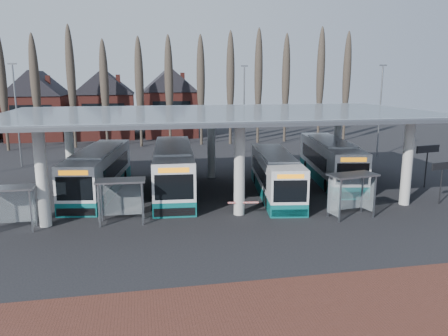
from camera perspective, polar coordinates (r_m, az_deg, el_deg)
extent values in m
plane|color=black|center=(26.55, 3.20, -7.66)|extent=(140.00, 140.00, 0.00)
cylinder|color=silver|center=(27.98, -22.69, -1.18)|extent=(0.70, 0.70, 6.00)
cylinder|color=silver|center=(38.63, -19.53, 2.41)|extent=(0.70, 0.70, 6.00)
cylinder|color=silver|center=(28.08, 2.02, -0.21)|extent=(0.70, 0.70, 6.00)
cylinder|color=silver|center=(38.70, -1.67, 3.11)|extent=(0.70, 0.70, 6.00)
cylinder|color=silver|center=(32.90, 22.83, 0.64)|extent=(0.70, 0.70, 6.00)
cylinder|color=silver|center=(42.33, 14.60, 3.48)|extent=(0.70, 0.70, 6.00)
cube|color=gray|center=(32.95, -0.12, 7.29)|extent=(32.00, 16.00, 0.12)
cube|color=silver|center=(32.94, -0.12, 7.41)|extent=(31.50, 15.50, 0.04)
cone|color=#473D33|center=(59.40, -26.81, 9.01)|extent=(0.36, 0.36, 14.50)
ellipsoid|color=#473D33|center=(59.38, -26.97, 10.68)|extent=(1.10, 1.10, 11.02)
cone|color=#473D33|center=(58.47, -22.99, 9.31)|extent=(0.36, 0.36, 14.50)
ellipsoid|color=#473D33|center=(58.44, -23.13, 11.01)|extent=(1.10, 1.10, 11.02)
cone|color=#473D33|center=(57.79, -19.06, 9.57)|extent=(0.36, 0.36, 14.50)
ellipsoid|color=#473D33|center=(57.77, -19.18, 11.29)|extent=(1.10, 1.10, 11.02)
cone|color=#473D33|center=(57.39, -15.05, 9.80)|extent=(0.36, 0.36, 14.50)
ellipsoid|color=#473D33|center=(57.37, -15.14, 11.53)|extent=(1.10, 1.10, 11.02)
cone|color=#473D33|center=(57.27, -11.00, 9.98)|extent=(0.36, 0.36, 14.50)
ellipsoid|color=#473D33|center=(57.25, -11.07, 11.72)|extent=(1.10, 1.10, 11.02)
cone|color=#473D33|center=(57.43, -6.94, 10.11)|extent=(0.36, 0.36, 14.50)
ellipsoid|color=#473D33|center=(57.41, -6.99, 11.85)|extent=(1.10, 1.10, 11.02)
cone|color=#473D33|center=(57.86, -2.93, 10.19)|extent=(0.36, 0.36, 14.50)
ellipsoid|color=#473D33|center=(57.84, -2.95, 11.91)|extent=(1.10, 1.10, 11.02)
cone|color=#473D33|center=(58.57, 1.01, 10.22)|extent=(0.36, 0.36, 14.50)
ellipsoid|color=#473D33|center=(58.55, 1.02, 11.93)|extent=(1.10, 1.10, 11.02)
cone|color=#473D33|center=(59.53, 4.84, 10.21)|extent=(0.36, 0.36, 14.50)
ellipsoid|color=#473D33|center=(59.51, 4.87, 11.88)|extent=(1.10, 1.10, 11.02)
cone|color=#473D33|center=(60.75, 8.53, 10.15)|extent=(0.36, 0.36, 14.50)
ellipsoid|color=#473D33|center=(60.73, 8.58, 11.79)|extent=(1.10, 1.10, 11.02)
cone|color=#473D33|center=(62.19, 12.06, 10.06)|extent=(0.36, 0.36, 14.50)
ellipsoid|color=#473D33|center=(62.17, 12.13, 11.66)|extent=(1.10, 1.10, 11.02)
cone|color=#473D33|center=(63.86, 15.41, 9.94)|extent=(0.36, 0.36, 14.50)
ellipsoid|color=#473D33|center=(63.84, 15.50, 11.50)|extent=(1.10, 1.10, 11.02)
cube|color=maroon|center=(69.93, -22.96, 6.48)|extent=(8.00, 10.00, 7.00)
pyramid|color=black|center=(69.74, -23.43, 12.20)|extent=(8.30, 10.30, 3.50)
cube|color=maroon|center=(68.62, -15.13, 6.91)|extent=(8.00, 10.00, 7.00)
pyramid|color=black|center=(68.44, -15.45, 12.76)|extent=(8.30, 10.30, 3.50)
cube|color=maroon|center=(68.62, -7.14, 7.23)|extent=(8.00, 10.00, 7.00)
pyramid|color=black|center=(68.44, -7.29, 13.08)|extent=(8.30, 10.30, 3.50)
cylinder|color=slate|center=(47.87, -25.40, 6.06)|extent=(0.16, 0.16, 10.00)
cube|color=slate|center=(47.74, -25.95, 12.15)|extent=(0.80, 0.15, 0.15)
cylinder|color=slate|center=(51.86, 2.63, 7.52)|extent=(0.16, 0.16, 10.00)
cube|color=slate|center=(51.74, 2.69, 13.17)|extent=(0.80, 0.15, 0.15)
cylinder|color=slate|center=(51.59, 19.68, 6.83)|extent=(0.16, 0.16, 10.00)
cube|color=slate|center=(51.46, 20.08, 12.49)|extent=(0.80, 0.15, 0.15)
cube|color=white|center=(35.03, -16.07, -0.17)|extent=(4.56, 12.64, 2.89)
cube|color=#0C605F|center=(35.34, -15.94, -2.38)|extent=(4.58, 12.66, 0.93)
cube|color=white|center=(34.77, -16.21, 2.24)|extent=(3.51, 7.71, 0.19)
cube|color=black|center=(35.50, -15.88, 0.16)|extent=(4.05, 9.22, 1.13)
cube|color=black|center=(29.23, -18.95, -2.57)|extent=(2.30, 0.43, 1.55)
cube|color=black|center=(40.92, -14.02, 1.76)|extent=(2.22, 0.41, 1.24)
cube|color=orange|center=(29.00, -19.09, -0.59)|extent=(1.83, 0.34, 0.31)
cube|color=black|center=(29.65, -18.75, -5.47)|extent=(2.48, 0.48, 0.52)
cylinder|color=black|center=(32.01, -19.68, -4.02)|extent=(0.44, 1.02, 0.99)
cylinder|color=black|center=(31.37, -15.52, -4.07)|extent=(0.44, 1.02, 0.99)
cylinder|color=black|center=(39.03, -16.39, -1.04)|extent=(0.44, 1.02, 0.99)
cylinder|color=black|center=(38.50, -12.96, -1.03)|extent=(0.44, 1.02, 0.99)
cube|color=white|center=(34.13, -6.63, 0.11)|extent=(3.75, 13.33, 3.07)
cube|color=#0C605F|center=(34.46, -6.57, -2.30)|extent=(3.77, 13.35, 0.99)
cube|color=white|center=(33.85, -6.69, 2.75)|extent=(3.08, 8.06, 0.20)
cube|color=black|center=(34.65, -6.64, 0.47)|extent=(3.52, 9.66, 1.21)
cube|color=black|center=(27.73, -6.53, -2.50)|extent=(2.46, 0.24, 1.64)
cube|color=black|center=(40.56, -6.70, 2.12)|extent=(2.38, 0.24, 1.32)
cube|color=orange|center=(27.48, -6.59, -0.28)|extent=(1.96, 0.20, 0.33)
cube|color=black|center=(28.18, -6.45, -5.74)|extent=(2.66, 0.28, 0.55)
cylinder|color=black|center=(30.45, -8.90, -4.19)|extent=(0.38, 1.07, 1.05)
cylinder|color=black|center=(30.45, -4.12, -4.08)|extent=(0.38, 1.07, 1.05)
cylinder|color=black|center=(38.21, -8.52, -0.91)|extent=(0.38, 1.07, 1.05)
cylinder|color=black|center=(38.21, -4.72, -0.82)|extent=(0.38, 1.07, 1.05)
cube|color=white|center=(33.39, 6.76, -0.59)|extent=(4.12, 11.74, 2.68)
cube|color=#0C605F|center=(33.69, 6.71, -2.74)|extent=(4.15, 11.76, 0.86)
cube|color=white|center=(33.12, 6.82, 1.76)|extent=(3.20, 7.15, 0.17)
cube|color=black|center=(33.83, 6.64, -0.26)|extent=(3.68, 8.56, 1.05)
cube|color=black|center=(27.89, 8.64, -3.01)|extent=(2.14, 0.38, 1.44)
cube|color=black|center=(38.92, 5.42, 1.35)|extent=(2.06, 0.37, 1.15)
cube|color=orange|center=(27.67, 8.70, -1.09)|extent=(1.70, 0.30, 0.29)
cube|color=black|center=(28.30, 8.55, -5.82)|extent=(2.31, 0.42, 0.48)
cylinder|color=black|center=(30.04, 5.72, -4.46)|extent=(0.40, 0.95, 0.92)
cylinder|color=black|center=(30.43, 9.86, -4.36)|extent=(0.40, 0.95, 0.92)
cylinder|color=black|center=(36.75, 4.18, -1.42)|extent=(0.40, 0.95, 0.92)
cylinder|color=black|center=(37.07, 7.58, -1.38)|extent=(0.40, 0.95, 0.92)
cube|color=white|center=(38.93, 13.69, 1.18)|extent=(4.82, 12.95, 2.96)
cube|color=#0C605F|center=(39.21, 13.59, -0.86)|extent=(4.85, 12.97, 0.95)
cube|color=white|center=(38.69, 13.80, 3.42)|extent=(3.69, 7.91, 0.19)
cube|color=black|center=(39.41, 13.50, 1.48)|extent=(4.26, 9.46, 1.16)
cube|color=black|center=(32.98, 16.46, -0.75)|extent=(2.35, 0.47, 1.58)
cube|color=black|center=(44.96, 11.66, 2.80)|extent=(2.27, 0.45, 1.27)
cube|color=orange|center=(32.77, 16.57, 1.05)|extent=(1.87, 0.37, 0.32)
cube|color=black|center=(33.35, 16.30, -3.40)|extent=(2.54, 0.52, 0.53)
cylinder|color=black|center=(35.11, 13.31, -2.26)|extent=(0.46, 1.05, 1.01)
cylinder|color=black|center=(35.80, 17.09, -2.20)|extent=(0.46, 1.05, 1.01)
cylinder|color=black|center=(42.44, 10.74, 0.25)|extent=(0.46, 1.05, 1.01)
cylinder|color=black|center=(43.01, 13.92, 0.27)|extent=(0.46, 1.05, 1.01)
cube|color=gray|center=(27.55, -23.89, -5.20)|extent=(0.08, 0.08, 2.52)
cube|color=gray|center=(28.60, -23.46, -4.57)|extent=(0.08, 0.08, 2.52)
cube|color=gray|center=(28.03, -26.32, -2.36)|extent=(2.85, 1.47, 0.10)
cube|color=silver|center=(28.90, -25.81, -4.51)|extent=(2.42, 0.09, 2.02)
cube|color=silver|center=(28.05, -23.58, -4.78)|extent=(0.06, 1.11, 2.02)
cube|color=gray|center=(27.10, -16.01, -4.78)|extent=(0.09, 0.09, 2.64)
cube|color=gray|center=(26.88, -10.64, -4.66)|extent=(0.09, 0.09, 2.64)
cube|color=gray|center=(28.20, -15.72, -4.12)|extent=(0.09, 0.09, 2.64)
cube|color=gray|center=(27.99, -10.57, -3.99)|extent=(0.09, 0.09, 2.64)
cube|color=gray|center=(27.17, -13.38, -1.60)|extent=(3.01, 1.60, 0.11)
cube|color=silver|center=(28.11, -13.15, -3.93)|extent=(2.53, 0.15, 2.11)
cube|color=silver|center=(27.64, -15.98, -4.34)|extent=(0.09, 1.16, 2.11)
cube|color=silver|center=(27.42, -10.49, -4.21)|extent=(0.09, 1.16, 2.11)
cube|color=gray|center=(27.79, 14.91, -4.20)|extent=(0.10, 0.10, 2.74)
cube|color=gray|center=(29.38, 19.06, -3.59)|extent=(0.10, 0.10, 2.74)
cube|color=gray|center=(28.73, 13.50, -3.61)|extent=(0.10, 0.10, 2.74)
cube|color=gray|center=(30.27, 17.60, -3.06)|extent=(0.10, 0.10, 2.74)
cube|color=gray|center=(28.69, 16.48, -0.86)|extent=(3.29, 2.05, 0.11)
cube|color=silver|center=(29.51, 15.55, -3.20)|extent=(2.59, 0.51, 2.19)
cube|color=silver|center=(28.21, 14.11, -3.81)|extent=(0.26, 1.19, 2.19)
cube|color=silver|center=(29.85, 18.41, -3.21)|extent=(0.26, 1.19, 2.19)
cylinder|color=black|center=(34.40, 26.48, -1.83)|extent=(0.09, 0.09, 2.94)
cube|color=black|center=(34.15, 26.68, 0.26)|extent=(1.99, 0.57, 0.51)
cylinder|color=black|center=(39.02, 24.90, 0.12)|extent=(0.11, 0.11, 3.38)
cube|color=black|center=(38.77, 25.09, 2.27)|extent=(2.31, 0.57, 0.58)
cube|color=black|center=(28.92, 2.30, -4.97)|extent=(0.07, 0.07, 1.00)
cube|color=red|center=(28.39, 2.52, -4.53)|extent=(1.99, 0.37, 0.09)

